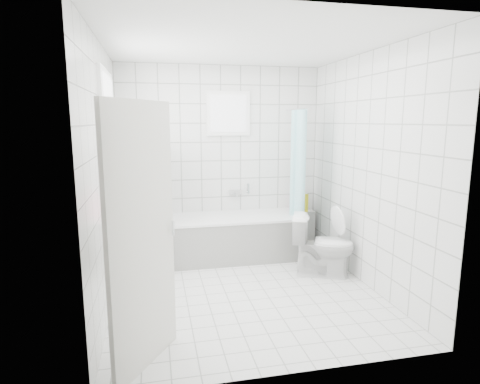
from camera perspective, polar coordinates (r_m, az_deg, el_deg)
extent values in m
plane|color=white|center=(4.56, 0.67, -13.90)|extent=(3.00, 3.00, 0.00)
plane|color=white|center=(4.23, 0.75, 20.28)|extent=(3.00, 3.00, 0.00)
cube|color=white|center=(5.66, -2.68, 4.49)|extent=(2.80, 0.02, 2.60)
cube|color=white|center=(2.77, 7.63, -1.50)|extent=(2.80, 0.02, 2.60)
cube|color=white|center=(4.12, -18.64, 1.85)|extent=(0.02, 3.00, 2.60)
cube|color=white|center=(4.71, 17.58, 2.89)|extent=(0.02, 3.00, 2.60)
cube|color=white|center=(4.38, -17.85, 6.31)|extent=(0.01, 0.90, 1.40)
cube|color=white|center=(5.61, -1.64, 11.10)|extent=(0.50, 0.01, 0.50)
cube|color=white|center=(4.48, -16.77, -3.13)|extent=(0.18, 1.02, 0.08)
cube|color=silver|center=(3.03, -13.70, -6.54)|extent=(0.47, 0.69, 2.00)
cube|color=white|center=(5.51, -0.97, -6.53)|extent=(1.81, 0.75, 0.55)
cube|color=white|center=(5.44, -0.98, -3.60)|extent=(1.83, 0.77, 0.03)
cube|color=white|center=(5.25, -11.44, -2.23)|extent=(0.15, 0.85, 1.50)
cube|color=white|center=(6.03, 8.41, -5.18)|extent=(0.40, 0.24, 0.55)
imported|color=white|center=(4.98, 11.71, -7.44)|extent=(0.83, 0.67, 0.74)
cylinder|color=silver|center=(5.49, 8.00, 11.55)|extent=(0.02, 0.80, 0.02)
cube|color=silver|center=(5.72, -0.66, 0.00)|extent=(0.18, 0.06, 0.06)
imported|color=silver|center=(4.58, -16.63, -0.57)|extent=(0.11, 0.11, 0.28)
imported|color=#2ECFCC|center=(4.25, -16.94, -2.14)|extent=(0.10, 0.11, 0.17)
imported|color=#ED5C81|center=(4.10, -17.15, -1.46)|extent=(0.16, 0.16, 0.33)
cylinder|color=blue|center=(5.96, 8.97, -1.41)|extent=(0.06, 0.06, 0.25)
cylinder|color=#BC1634|center=(5.95, 8.00, -1.55)|extent=(0.06, 0.06, 0.22)
cylinder|color=yellow|center=(5.86, 9.38, -1.54)|extent=(0.06, 0.06, 0.27)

